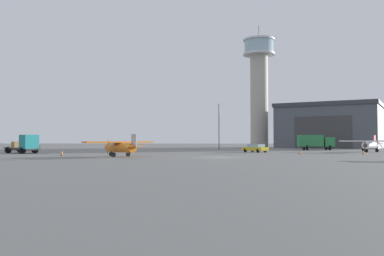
% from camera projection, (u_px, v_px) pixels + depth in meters
% --- Properties ---
extents(ground_plane, '(400.00, 400.00, 0.00)m').
position_uv_depth(ground_plane, '(218.00, 157.00, 47.72)').
color(ground_plane, slate).
extents(control_tower, '(9.07, 9.07, 35.33)m').
position_uv_depth(control_tower, '(259.00, 83.00, 117.55)').
color(control_tower, '#B2AD9E').
rests_on(control_tower, ground_plane).
extents(hangar, '(30.91, 28.21, 11.44)m').
position_uv_depth(hangar, '(330.00, 126.00, 106.45)').
color(hangar, '#4C5159').
rests_on(hangar, ground_plane).
extents(airplane_orange, '(7.61, 7.33, 2.72)m').
position_uv_depth(airplane_orange, '(121.00, 146.00, 49.28)').
color(airplane_orange, orange).
rests_on(airplane_orange, ground_plane).
extents(airplane_white, '(8.79, 7.42, 2.87)m').
position_uv_depth(airplane_white, '(370.00, 144.00, 68.99)').
color(airplane_white, white).
rests_on(airplane_white, ground_plane).
extents(truck_box_green, '(7.20, 3.52, 3.10)m').
position_uv_depth(truck_box_green, '(315.00, 142.00, 83.04)').
color(truck_box_green, '#38383D').
rests_on(truck_box_green, ground_plane).
extents(truck_flatbed_teal, '(6.75, 5.80, 2.83)m').
position_uv_depth(truck_flatbed_teal, '(25.00, 145.00, 61.92)').
color(truck_flatbed_teal, '#38383D').
rests_on(truck_flatbed_teal, ground_plane).
extents(car_yellow, '(4.22, 4.55, 1.37)m').
position_uv_depth(car_yellow, '(255.00, 148.00, 67.43)').
color(car_yellow, gold).
rests_on(car_yellow, ground_plane).
extents(car_orange, '(4.60, 2.64, 1.37)m').
position_uv_depth(car_orange, '(27.00, 147.00, 77.78)').
color(car_orange, orange).
rests_on(car_orange, ground_plane).
extents(light_post_west, '(0.44, 0.44, 10.14)m').
position_uv_depth(light_post_west, '(219.00, 122.00, 88.43)').
color(light_post_west, '#38383D').
rests_on(light_post_west, ground_plane).
extents(traffic_cone_near_left, '(0.36, 0.36, 0.69)m').
position_uv_depth(traffic_cone_near_left, '(363.00, 152.00, 58.42)').
color(traffic_cone_near_left, black).
rests_on(traffic_cone_near_left, ground_plane).
extents(traffic_cone_near_right, '(0.36, 0.36, 0.74)m').
position_uv_depth(traffic_cone_near_right, '(62.00, 153.00, 52.99)').
color(traffic_cone_near_right, black).
rests_on(traffic_cone_near_right, ground_plane).
extents(traffic_cone_mid_apron, '(0.36, 0.36, 0.71)m').
position_uv_depth(traffic_cone_mid_apron, '(300.00, 152.00, 59.35)').
color(traffic_cone_mid_apron, black).
rests_on(traffic_cone_mid_apron, ground_plane).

